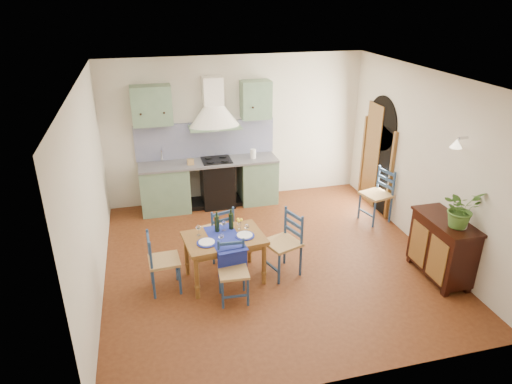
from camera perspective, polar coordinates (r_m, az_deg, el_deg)
floor at (r=7.22m, az=1.83°, el=-8.46°), size 5.00×5.00×0.00m
back_wall at (r=8.71m, az=-5.22°, el=4.97°), size 5.00×0.96×2.80m
right_wall at (r=7.86m, az=19.20°, el=3.78°), size 0.26×5.00×2.80m
left_wall at (r=6.40m, az=-20.07°, el=-0.31°), size 0.04×5.00×2.80m
ceiling at (r=6.19m, az=2.18°, el=14.02°), size 5.00×5.00×0.01m
dining_table at (r=6.48m, az=-3.95°, el=-6.23°), size 1.18×0.91×1.02m
chair_near at (r=6.19m, az=-2.89°, el=-9.85°), size 0.42×0.42×0.84m
chair_far at (r=7.10m, az=-4.64°, el=-4.87°), size 0.51×0.51×0.89m
chair_left at (r=6.46m, az=-11.69°, el=-8.50°), size 0.43×0.43×0.89m
chair_right at (r=6.68m, az=3.55°, el=-6.39°), size 0.58×0.58×0.97m
chair_spare at (r=8.46m, az=14.98°, el=-0.33°), size 0.55×0.55×0.97m
sideboard at (r=7.10m, az=22.23°, el=-6.28°), size 0.50×1.05×0.94m
potted_plant at (r=6.67m, az=24.27°, el=-1.87°), size 0.53×0.47×0.54m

